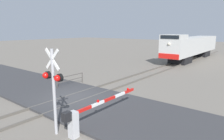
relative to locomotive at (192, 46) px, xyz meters
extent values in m
plane|color=slate|center=(0.00, -24.44, -2.13)|extent=(160.00, 160.00, 0.00)
cube|color=#59544C|center=(-0.72, -24.44, -2.06)|extent=(0.08, 80.00, 0.15)
cube|color=#59544C|center=(0.72, -24.44, -2.06)|extent=(0.08, 80.00, 0.15)
cube|color=#38383A|center=(0.00, -24.44, -2.06)|extent=(36.00, 5.85, 0.14)
cube|color=black|center=(0.00, -4.81, -1.61)|extent=(2.39, 3.20, 1.05)
cube|color=black|center=(0.00, 5.28, -1.61)|extent=(2.39, 3.20, 1.05)
cube|color=silver|center=(0.00, 0.23, 0.15)|extent=(2.81, 18.35, 2.47)
cube|color=silver|center=(0.00, -7.57, 1.66)|extent=(2.75, 2.74, 0.55)
cube|color=black|center=(0.00, -8.97, 1.66)|extent=(2.39, 0.06, 0.44)
cube|color=red|center=(0.00, -8.98, -0.73)|extent=(2.67, 0.08, 0.64)
sphere|color=#F2EACC|center=(0.00, -8.99, 0.83)|extent=(0.36, 0.36, 0.36)
cylinder|color=#ADADB2|center=(2.91, -28.08, -0.18)|extent=(0.14, 0.14, 3.90)
cube|color=white|center=(2.91, -28.08, 1.32)|extent=(0.95, 0.04, 0.95)
cube|color=white|center=(2.91, -28.08, 1.32)|extent=(0.95, 0.04, 0.95)
cube|color=black|center=(2.91, -28.08, 0.57)|extent=(1.04, 0.08, 0.08)
sphere|color=red|center=(2.49, -28.18, 0.57)|extent=(0.28, 0.28, 0.28)
sphere|color=red|center=(3.33, -28.18, 0.57)|extent=(0.28, 0.28, 0.28)
cylinder|color=black|center=(2.49, -28.06, 0.57)|extent=(0.34, 0.14, 0.34)
cylinder|color=black|center=(3.33, -28.06, 0.57)|extent=(0.34, 0.14, 0.34)
cube|color=silver|center=(3.79, -27.80, -1.53)|extent=(0.36, 0.36, 1.20)
cube|color=black|center=(3.79, -28.15, -1.03)|extent=(0.28, 0.36, 0.40)
cube|color=red|center=(3.79, -27.14, -1.03)|extent=(0.10, 0.92, 0.14)
cube|color=white|center=(3.79, -26.23, -1.03)|extent=(0.10, 0.92, 0.14)
cube|color=red|center=(3.79, -25.31, -1.03)|extent=(0.10, 0.92, 0.14)
cube|color=white|center=(3.79, -24.39, -1.03)|extent=(0.10, 0.92, 0.14)
cube|color=red|center=(3.79, -23.47, -1.03)|extent=(0.10, 0.92, 0.14)
sphere|color=red|center=(3.79, -26.20, -0.89)|extent=(0.14, 0.14, 0.14)
sphere|color=red|center=(3.79, -23.58, -0.89)|extent=(0.14, 0.14, 0.14)
cylinder|color=#4C4742|center=(-2.86, -23.74, -1.66)|extent=(0.08, 0.08, 0.95)
cylinder|color=#4C4742|center=(-2.86, -21.01, -1.66)|extent=(0.08, 0.08, 0.95)
cylinder|color=#4C4742|center=(-2.86, -22.37, -1.22)|extent=(0.06, 2.73, 0.06)
cylinder|color=#4C4742|center=(-2.86, -22.37, -1.61)|extent=(0.06, 2.73, 0.06)
camera|label=1|loc=(10.28, -33.23, 2.57)|focal=32.74mm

